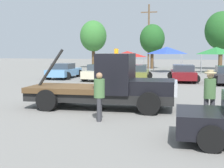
{
  "coord_description": "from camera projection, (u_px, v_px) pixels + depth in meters",
  "views": [
    {
      "loc": [
        3.86,
        -12.46,
        2.41
      ],
      "look_at": [
        0.5,
        0.0,
        1.05
      ],
      "focal_mm": 50.0,
      "sensor_mm": 36.0,
      "label": 1
    }
  ],
  "objects": [
    {
      "name": "canopy_tent_red",
      "position": [
        128.0,
        54.0,
        36.76
      ],
      "size": [
        3.37,
        3.37,
        2.42
      ],
      "color": "#9E9EA3",
      "rests_on": "ground"
    },
    {
      "name": "parked_car_maroon",
      "position": [
        183.0,
        73.0,
        24.89
      ],
      "size": [
        2.7,
        4.73,
        1.34
      ],
      "rotation": [
        0.0,
        0.0,
        1.67
      ],
      "color": "maroon",
      "rests_on": "ground"
    },
    {
      "name": "person_near_truck",
      "position": [
        210.0,
        92.0,
        10.38
      ],
      "size": [
        0.4,
        0.4,
        1.8
      ],
      "rotation": [
        0.0,
        0.0,
        1.79
      ],
      "color": "#38383D",
      "rests_on": "ground"
    },
    {
      "name": "tow_truck",
      "position": [
        110.0,
        86.0,
        13.04
      ],
      "size": [
        6.34,
        2.57,
        2.52
      ],
      "rotation": [
        0.0,
        0.0,
        0.06
      ],
      "color": "black",
      "rests_on": "ground"
    },
    {
      "name": "ground_plane",
      "position": [
        101.0,
        108.0,
        13.22
      ],
      "size": [
        160.0,
        160.0,
        0.0
      ],
      "primitive_type": "plane",
      "color": "gray"
    },
    {
      "name": "utility_pole",
      "position": [
        149.0,
        35.0,
        42.46
      ],
      "size": [
        2.2,
        0.24,
        8.7
      ],
      "color": "brown",
      "rests_on": "ground"
    },
    {
      "name": "parked_car_skyblue",
      "position": [
        64.0,
        71.0,
        27.83
      ],
      "size": [
        2.53,
        4.75,
        1.34
      ],
      "rotation": [
        0.0,
        0.0,
        1.62
      ],
      "color": "#669ED1",
      "rests_on": "ground"
    },
    {
      "name": "canopy_tent_green",
      "position": [
        216.0,
        51.0,
        34.65
      ],
      "size": [
        3.24,
        3.24,
        2.87
      ],
      "color": "#9E9EA3",
      "rests_on": "ground"
    },
    {
      "name": "canopy_tent_blue",
      "position": [
        167.0,
        50.0,
        35.8
      ],
      "size": [
        3.46,
        3.46,
        2.91
      ],
      "color": "#9E9EA3",
      "rests_on": "ground"
    },
    {
      "name": "parked_car_cream",
      "position": [
        101.0,
        72.0,
        25.89
      ],
      "size": [
        2.67,
        4.38,
        1.34
      ],
      "rotation": [
        0.0,
        0.0,
        1.49
      ],
      "color": "beige",
      "rests_on": "ground"
    },
    {
      "name": "person_at_hood",
      "position": [
        99.0,
        93.0,
        10.71
      ],
      "size": [
        0.37,
        0.37,
        1.69
      ],
      "rotation": [
        0.0,
        0.0,
        3.32
      ],
      "color": "#38383D",
      "rests_on": "ground"
    },
    {
      "name": "tree_center",
      "position": [
        152.0,
        39.0,
        42.79
      ],
      "size": [
        3.41,
        3.41,
        6.09
      ],
      "color": "brown",
      "rests_on": "ground"
    },
    {
      "name": "tree_left",
      "position": [
        221.0,
        31.0,
        40.08
      ],
      "size": [
        4.2,
        4.2,
        7.5
      ],
      "color": "brown",
      "rests_on": "ground"
    },
    {
      "name": "parked_car_olive",
      "position": [
        137.0,
        73.0,
        24.93
      ],
      "size": [
        2.76,
        4.8,
        1.34
      ],
      "rotation": [
        0.0,
        0.0,
        1.68
      ],
      "color": "olive",
      "rests_on": "ground"
    },
    {
      "name": "tree_right",
      "position": [
        93.0,
        36.0,
        44.54
      ],
      "size": [
        3.79,
        3.79,
        6.77
      ],
      "color": "brown",
      "rests_on": "ground"
    }
  ]
}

